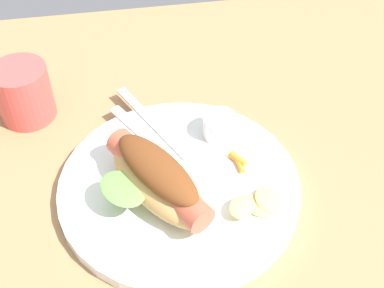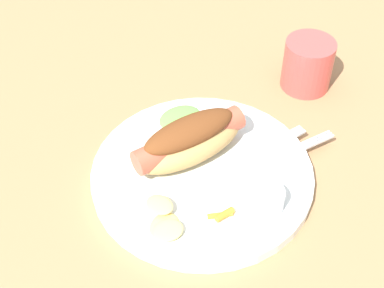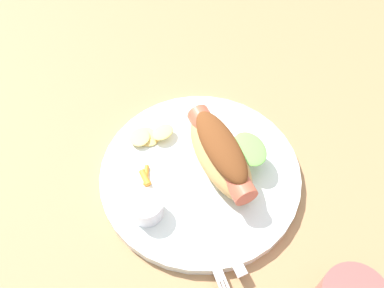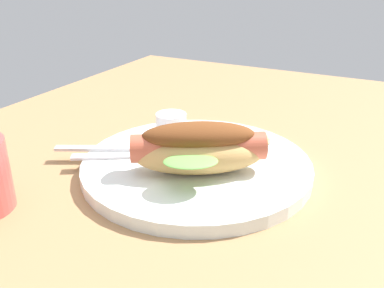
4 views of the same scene
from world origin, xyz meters
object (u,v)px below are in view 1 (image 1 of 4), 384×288
at_px(carrot_garnish, 238,161).
at_px(drinking_cup, 24,93).
at_px(chips_pile, 259,204).
at_px(plate, 179,187).
at_px(sauce_ramekin, 220,126).
at_px(knife, 147,134).
at_px(fork, 153,123).
at_px(hot_dog, 157,179).

height_order(carrot_garnish, drinking_cup, drinking_cup).
bearing_deg(drinking_cup, chips_pile, -39.46).
bearing_deg(chips_pile, drinking_cup, 140.54).
relative_size(chips_pile, drinking_cup, 0.95).
bearing_deg(chips_pile, plate, 148.84).
distance_m(sauce_ramekin, carrot_garnish, 0.06).
bearing_deg(chips_pile, knife, 129.47).
distance_m(sauce_ramekin, chips_pile, 0.13).
bearing_deg(fork, knife, 125.03).
distance_m(chips_pile, drinking_cup, 0.35).
bearing_deg(plate, fork, 100.15).
bearing_deg(knife, drinking_cup, 30.44).
relative_size(hot_dog, drinking_cup, 2.10).
bearing_deg(carrot_garnish, knife, 147.53).
distance_m(sauce_ramekin, drinking_cup, 0.27).
height_order(plate, drinking_cup, drinking_cup).
bearing_deg(plate, knife, 108.73).
relative_size(plate, sauce_ramekin, 6.56).
xyz_separation_m(hot_dog, carrot_garnish, (0.10, 0.04, -0.03)).
bearing_deg(fork, carrot_garnish, -158.88).
bearing_deg(fork, drinking_cup, 42.11).
bearing_deg(plate, chips_pile, -31.16).
distance_m(knife, carrot_garnish, 0.13).
xyz_separation_m(chips_pile, drinking_cup, (-0.27, 0.22, 0.02)).
height_order(plate, carrot_garnish, carrot_garnish).
bearing_deg(drinking_cup, sauce_ramekin, -21.56).
bearing_deg(knife, chips_pile, -171.75).
relative_size(sauce_ramekin, chips_pile, 0.59).
distance_m(plate, drinking_cup, 0.25).
xyz_separation_m(hot_dog, knife, (-0.00, 0.10, -0.03)).
height_order(sauce_ramekin, chips_pile, sauce_ramekin).
bearing_deg(drinking_cup, fork, -21.30).
height_order(plate, sauce_ramekin, sauce_ramekin).
distance_m(plate, sauce_ramekin, 0.10).
bearing_deg(plate, drinking_cup, 137.33).
distance_m(plate, carrot_garnish, 0.08).
bearing_deg(chips_pile, hot_dog, 162.43).
height_order(sauce_ramekin, knife, sauce_ramekin).
xyz_separation_m(sauce_ramekin, knife, (-0.09, 0.01, -0.01)).
bearing_deg(sauce_ramekin, fork, 157.90).
distance_m(knife, drinking_cup, 0.18).
height_order(knife, carrot_garnish, carrot_garnish).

